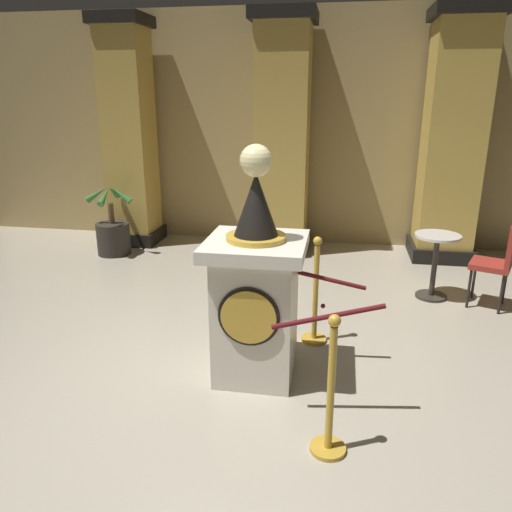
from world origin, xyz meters
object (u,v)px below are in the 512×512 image
cafe_chair_red (499,258)px  stanchion_near (330,406)px  potted_palm_left (113,233)px  pedestal_clock (256,292)px  cafe_table (435,258)px  stanchion_far (315,306)px

cafe_chair_red → stanchion_near: bearing=-122.7°
cafe_chair_red → potted_palm_left: bearing=167.4°
pedestal_clock → stanchion_near: (0.63, -0.86, -0.40)m
cafe_table → cafe_chair_red: cafe_chair_red is taller
stanchion_near → stanchion_far: (-0.19, 1.53, 0.02)m
cafe_chair_red → pedestal_clock: bearing=-142.5°
stanchion_near → cafe_chair_red: bearing=57.3°
pedestal_clock → stanchion_far: size_ratio=1.84×
potted_palm_left → stanchion_near: bearing=-49.2°
stanchion_near → stanchion_far: 1.54m
pedestal_clock → cafe_table: 2.63m
stanchion_near → cafe_table: stanchion_near is taller
stanchion_near → cafe_table: size_ratio=1.30×
pedestal_clock → cafe_table: pedestal_clock is taller
stanchion_far → potted_palm_left: potted_palm_left is taller
stanchion_near → cafe_chair_red: stanchion_near is taller
stanchion_near → potted_palm_left: potted_palm_left is taller
stanchion_near → cafe_chair_red: size_ratio=1.02×
pedestal_clock → stanchion_near: size_ratio=1.94×
stanchion_far → cafe_table: stanchion_far is taller
pedestal_clock → stanchion_far: pedestal_clock is taller
cafe_table → cafe_chair_red: (0.62, -0.18, 0.10)m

